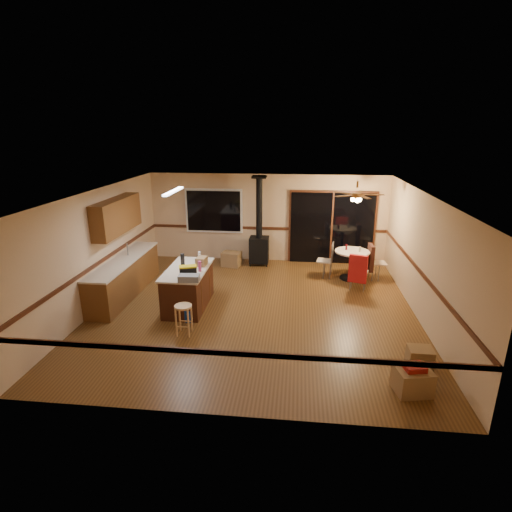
# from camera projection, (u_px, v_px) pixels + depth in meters

# --- Properties ---
(floor) EXTENTS (7.00, 7.00, 0.00)m
(floor) POSITION_uv_depth(u_px,v_px,m) (255.00, 309.00, 8.94)
(floor) COLOR brown
(floor) RESTS_ON ground
(ceiling) EXTENTS (7.00, 7.00, 0.00)m
(ceiling) POSITION_uv_depth(u_px,v_px,m) (254.00, 193.00, 8.14)
(ceiling) COLOR silver
(ceiling) RESTS_ON ground
(wall_back) EXTENTS (7.00, 0.00, 7.00)m
(wall_back) POSITION_uv_depth(u_px,v_px,m) (267.00, 218.00, 11.85)
(wall_back) COLOR tan
(wall_back) RESTS_ON ground
(wall_front) EXTENTS (7.00, 0.00, 7.00)m
(wall_front) POSITION_uv_depth(u_px,v_px,m) (226.00, 334.00, 5.23)
(wall_front) COLOR tan
(wall_front) RESTS_ON ground
(wall_left) EXTENTS (0.00, 7.00, 7.00)m
(wall_left) POSITION_uv_depth(u_px,v_px,m) (99.00, 249.00, 8.89)
(wall_left) COLOR tan
(wall_left) RESTS_ON ground
(wall_right) EXTENTS (0.00, 7.00, 7.00)m
(wall_right) POSITION_uv_depth(u_px,v_px,m) (424.00, 259.00, 8.19)
(wall_right) COLOR tan
(wall_right) RESTS_ON ground
(chair_rail) EXTENTS (7.00, 7.00, 0.08)m
(chair_rail) POSITION_uv_depth(u_px,v_px,m) (255.00, 267.00, 8.63)
(chair_rail) COLOR #421F10
(chair_rail) RESTS_ON ground
(window) EXTENTS (1.72, 0.10, 1.32)m
(window) POSITION_uv_depth(u_px,v_px,m) (214.00, 211.00, 11.90)
(window) COLOR black
(window) RESTS_ON ground
(sliding_door) EXTENTS (2.52, 0.10, 2.10)m
(sliding_door) POSITION_uv_depth(u_px,v_px,m) (332.00, 229.00, 11.69)
(sliding_door) COLOR black
(sliding_door) RESTS_ON ground
(lower_cabinets) EXTENTS (0.60, 3.00, 0.86)m
(lower_cabinets) POSITION_uv_depth(u_px,v_px,m) (125.00, 278.00, 9.60)
(lower_cabinets) COLOR brown
(lower_cabinets) RESTS_ON ground
(countertop) EXTENTS (0.64, 3.04, 0.04)m
(countertop) POSITION_uv_depth(u_px,v_px,m) (123.00, 260.00, 9.46)
(countertop) COLOR beige
(countertop) RESTS_ON lower_cabinets
(upper_cabinets) EXTENTS (0.35, 2.00, 0.80)m
(upper_cabinets) POSITION_uv_depth(u_px,v_px,m) (117.00, 216.00, 9.35)
(upper_cabinets) COLOR brown
(upper_cabinets) RESTS_ON ground
(kitchen_island) EXTENTS (0.88, 1.68, 0.90)m
(kitchen_island) POSITION_uv_depth(u_px,v_px,m) (188.00, 287.00, 8.95)
(kitchen_island) COLOR #3A1A0E
(kitchen_island) RESTS_ON ground
(wood_stove) EXTENTS (0.55, 0.50, 2.52)m
(wood_stove) POSITION_uv_depth(u_px,v_px,m) (259.00, 241.00, 11.62)
(wood_stove) COLOR black
(wood_stove) RESTS_ON ground
(ceiling_fan) EXTENTS (0.24, 0.24, 0.55)m
(ceiling_fan) POSITION_uv_depth(u_px,v_px,m) (357.00, 197.00, 10.05)
(ceiling_fan) COLOR brown
(ceiling_fan) RESTS_ON ceiling
(fluorescent_strip) EXTENTS (0.10, 1.20, 0.04)m
(fluorescent_strip) POSITION_uv_depth(u_px,v_px,m) (173.00, 191.00, 8.62)
(fluorescent_strip) COLOR white
(fluorescent_strip) RESTS_ON ceiling
(toolbox_grey) EXTENTS (0.44, 0.27, 0.13)m
(toolbox_grey) POSITION_uv_depth(u_px,v_px,m) (189.00, 278.00, 8.09)
(toolbox_grey) COLOR slate
(toolbox_grey) RESTS_ON kitchen_island
(toolbox_black) EXTENTS (0.39, 0.29, 0.20)m
(toolbox_black) POSITION_uv_depth(u_px,v_px,m) (188.00, 272.00, 8.36)
(toolbox_black) COLOR black
(toolbox_black) RESTS_ON kitchen_island
(toolbox_yellow_lid) EXTENTS (0.40, 0.30, 0.03)m
(toolbox_yellow_lid) POSITION_uv_depth(u_px,v_px,m) (188.00, 267.00, 8.32)
(toolbox_yellow_lid) COLOR gold
(toolbox_yellow_lid) RESTS_ON toolbox_black
(box_on_island) EXTENTS (0.24, 0.30, 0.19)m
(box_on_island) POSITION_uv_depth(u_px,v_px,m) (202.00, 261.00, 9.01)
(box_on_island) COLOR olive
(box_on_island) RESTS_ON kitchen_island
(bottle_dark) EXTENTS (0.11, 0.11, 0.31)m
(bottle_dark) POSITION_uv_depth(u_px,v_px,m) (183.00, 260.00, 8.89)
(bottle_dark) COLOR black
(bottle_dark) RESTS_ON kitchen_island
(bottle_pink) EXTENTS (0.10, 0.10, 0.23)m
(bottle_pink) POSITION_uv_depth(u_px,v_px,m) (200.00, 266.00, 8.62)
(bottle_pink) COLOR #D84C8C
(bottle_pink) RESTS_ON kitchen_island
(bottle_white) EXTENTS (0.08, 0.08, 0.19)m
(bottle_white) POSITION_uv_depth(u_px,v_px,m) (199.00, 255.00, 9.42)
(bottle_white) COLOR white
(bottle_white) RESTS_ON kitchen_island
(bar_stool) EXTENTS (0.37, 0.37, 0.62)m
(bar_stool) POSITION_uv_depth(u_px,v_px,m) (184.00, 320.00, 7.76)
(bar_stool) COLOR tan
(bar_stool) RESTS_ON floor
(blue_bucket) EXTENTS (0.41, 0.41, 0.26)m
(blue_bucket) POSITION_uv_depth(u_px,v_px,m) (190.00, 314.00, 8.40)
(blue_bucket) COLOR #0B369E
(blue_bucket) RESTS_ON floor
(dining_table) EXTENTS (0.91, 0.91, 0.78)m
(dining_table) POSITION_uv_depth(u_px,v_px,m) (352.00, 260.00, 10.56)
(dining_table) COLOR black
(dining_table) RESTS_ON ground
(glass_red) EXTENTS (0.07, 0.07, 0.15)m
(glass_red) POSITION_uv_depth(u_px,v_px,m) (346.00, 247.00, 10.57)
(glass_red) COLOR #590C14
(glass_red) RESTS_ON dining_table
(glass_cream) EXTENTS (0.06, 0.06, 0.13)m
(glass_cream) POSITION_uv_depth(u_px,v_px,m) (360.00, 249.00, 10.40)
(glass_cream) COLOR beige
(glass_cream) RESTS_ON dining_table
(chair_left) EXTENTS (0.47, 0.46, 0.51)m
(chair_left) POSITION_uv_depth(u_px,v_px,m) (329.00, 256.00, 10.68)
(chair_left) COLOR tan
(chair_left) RESTS_ON ground
(chair_near) EXTENTS (0.54, 0.57, 0.70)m
(chair_near) POSITION_uv_depth(u_px,v_px,m) (358.00, 269.00, 9.71)
(chair_near) COLOR tan
(chair_near) RESTS_ON ground
(chair_right) EXTENTS (0.48, 0.44, 0.70)m
(chair_right) POSITION_uv_depth(u_px,v_px,m) (372.00, 258.00, 10.53)
(chair_right) COLOR tan
(chair_right) RESTS_ON ground
(box_under_window) EXTENTS (0.60, 0.51, 0.42)m
(box_under_window) POSITION_uv_depth(u_px,v_px,m) (232.00, 259.00, 11.66)
(box_under_window) COLOR olive
(box_under_window) RESTS_ON floor
(box_corner_a) EXTENTS (0.59, 0.53, 0.39)m
(box_corner_a) POSITION_uv_depth(u_px,v_px,m) (412.00, 381.00, 6.08)
(box_corner_a) COLOR olive
(box_corner_a) RESTS_ON floor
(box_corner_b) EXTENTS (0.41, 0.35, 0.33)m
(box_corner_b) POSITION_uv_depth(u_px,v_px,m) (420.00, 357.00, 6.77)
(box_corner_b) COLOR olive
(box_corner_b) RESTS_ON floor
(box_small_red) EXTENTS (0.35, 0.31, 0.08)m
(box_small_red) POSITION_uv_depth(u_px,v_px,m) (414.00, 367.00, 6.01)
(box_small_red) COLOR maroon
(box_small_red) RESTS_ON box_corner_a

